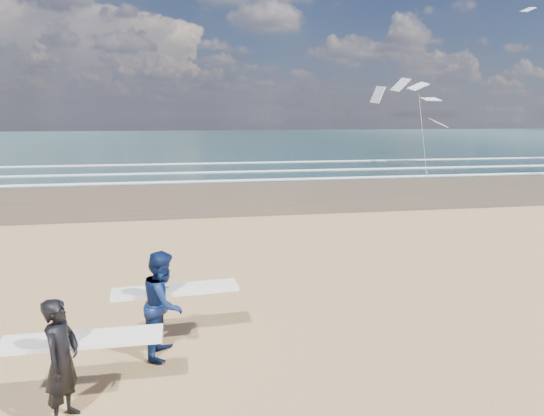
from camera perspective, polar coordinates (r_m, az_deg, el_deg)
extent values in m
cube|color=brown|center=(32.33, 28.06, 2.41)|extent=(220.00, 12.00, 0.01)
cube|color=#173134|center=(81.68, 3.96, 8.05)|extent=(220.00, 100.00, 0.02)
cube|color=white|center=(36.18, 23.41, 3.64)|extent=(220.00, 0.50, 0.05)
cube|color=white|center=(40.15, 19.72, 4.53)|extent=(220.00, 0.50, 0.05)
cube|color=white|center=(45.87, 15.69, 5.49)|extent=(220.00, 0.50, 0.05)
imported|color=black|center=(7.29, -23.50, -16.14)|extent=(0.56, 0.72, 1.73)
cube|color=white|center=(7.51, -21.43, -14.20)|extent=(2.20, 0.52, 0.07)
imported|color=#0C1B46|center=(8.60, -12.63, -10.88)|extent=(0.87, 1.02, 1.84)
cube|color=white|center=(8.89, -11.26, -9.40)|extent=(2.23, 0.68, 0.07)
cube|color=slate|center=(36.01, 17.73, 3.99)|extent=(0.12, 0.12, 0.10)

